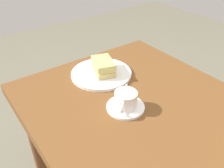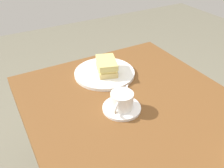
{
  "view_description": "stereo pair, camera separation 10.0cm",
  "coord_description": "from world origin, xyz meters",
  "px_view_note": "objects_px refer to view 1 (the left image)",
  "views": [
    {
      "loc": [
        0.39,
        -0.52,
        1.31
      ],
      "look_at": [
        -0.28,
        -0.03,
        0.75
      ],
      "focal_mm": 38.78,
      "sensor_mm": 36.0,
      "label": 1
    },
    {
      "loc": [
        0.44,
        -0.43,
        1.31
      ],
      "look_at": [
        -0.28,
        -0.03,
        0.75
      ],
      "focal_mm": 38.78,
      "sensor_mm": 36.0,
      "label": 2
    }
  ],
  "objects_px": {
    "coffee_cup": "(126,99)",
    "sandwich_plate": "(101,74)",
    "spoon": "(126,93)",
    "dining_table": "(164,143)",
    "coffee_saucer": "(125,107)",
    "sandwich_front": "(103,66)"
  },
  "relations": [
    {
      "from": "coffee_cup",
      "to": "sandwich_plate",
      "type": "bearing_deg",
      "value": 167.11
    },
    {
      "from": "sandwich_plate",
      "to": "spoon",
      "type": "bearing_deg",
      "value": -1.83
    },
    {
      "from": "dining_table",
      "to": "coffee_saucer",
      "type": "relative_size",
      "value": 8.24
    },
    {
      "from": "sandwich_plate",
      "to": "spoon",
      "type": "distance_m",
      "value": 0.19
    },
    {
      "from": "dining_table",
      "to": "coffee_cup",
      "type": "relative_size",
      "value": 11.84
    },
    {
      "from": "dining_table",
      "to": "spoon",
      "type": "distance_m",
      "value": 0.24
    },
    {
      "from": "sandwich_front",
      "to": "spoon",
      "type": "distance_m",
      "value": 0.19
    },
    {
      "from": "sandwich_plate",
      "to": "coffee_saucer",
      "type": "xyz_separation_m",
      "value": [
        0.25,
        -0.06,
        -0.0
      ]
    },
    {
      "from": "dining_table",
      "to": "sandwich_front",
      "type": "height_order",
      "value": "sandwich_front"
    },
    {
      "from": "sandwich_front",
      "to": "coffee_saucer",
      "type": "distance_m",
      "value": 0.26
    },
    {
      "from": "coffee_cup",
      "to": "spoon",
      "type": "height_order",
      "value": "coffee_cup"
    },
    {
      "from": "sandwich_front",
      "to": "coffee_cup",
      "type": "height_order",
      "value": "sandwich_front"
    },
    {
      "from": "coffee_saucer",
      "to": "coffee_cup",
      "type": "relative_size",
      "value": 1.44
    },
    {
      "from": "spoon",
      "to": "sandwich_plate",
      "type": "bearing_deg",
      "value": 178.17
    },
    {
      "from": "coffee_saucer",
      "to": "sandwich_plate",
      "type": "bearing_deg",
      "value": 167.34
    },
    {
      "from": "sandwich_plate",
      "to": "spoon",
      "type": "relative_size",
      "value": 3.36
    },
    {
      "from": "dining_table",
      "to": "coffee_saucer",
      "type": "xyz_separation_m",
      "value": [
        -0.16,
        -0.06,
        0.1
      ]
    },
    {
      "from": "coffee_saucer",
      "to": "coffee_cup",
      "type": "bearing_deg",
      "value": -51.66
    },
    {
      "from": "sandwich_plate",
      "to": "coffee_saucer",
      "type": "bearing_deg",
      "value": -12.66
    },
    {
      "from": "sandwich_plate",
      "to": "sandwich_front",
      "type": "bearing_deg",
      "value": 64.5
    },
    {
      "from": "spoon",
      "to": "coffee_cup",
      "type": "bearing_deg",
      "value": -40.62
    },
    {
      "from": "sandwich_plate",
      "to": "sandwich_front",
      "type": "relative_size",
      "value": 1.89
    }
  ]
}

